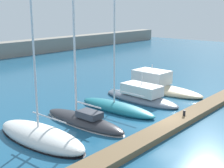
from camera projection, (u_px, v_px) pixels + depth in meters
ground_plane at (161, 122)px, 24.46m from camera, size 120.00×120.00×0.00m
dock_pier at (175, 123)px, 23.61m from camera, size 22.79×1.61×0.43m
sailboat_white_nearest at (40, 136)px, 20.94m from camera, size 2.86×8.05×16.44m
sailboat_charcoal_second at (84, 119)px, 23.92m from camera, size 2.08×7.98×15.00m
sailboat_teal_third at (117, 107)px, 27.16m from camera, size 2.22×7.81×14.38m
motorboat_slate_fourth at (141, 96)px, 30.03m from camera, size 3.19×8.46×2.94m
motorboat_sand_fifth at (157, 85)px, 33.64m from camera, size 3.42×9.91×2.98m
dock_bollard at (184, 113)px, 24.47m from camera, size 0.20×0.20×0.44m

